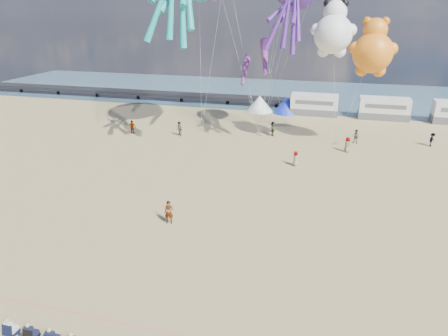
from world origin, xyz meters
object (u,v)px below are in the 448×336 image
standing_person (169,212)px  beachgoer_2 (432,140)px  sandbag_a (202,129)px  beachgoer_4 (273,129)px  tent_blue (286,105)px  sandbag_c (336,143)px  sandbag_e (258,133)px  motorhome_0 (314,105)px  sandbag_b (260,135)px  tent_white (260,103)px  windsock_right (245,71)px  kite_teddy_orange (373,53)px  sandbag_d (288,129)px  windsock_mid (265,57)px  kite_panda (333,34)px  motorhome_1 (384,108)px  beachgoer_6 (295,159)px  beachgoer_7 (356,137)px  beachgoer_1 (179,129)px  beachgoer_0 (347,145)px  beachgoer_3 (132,127)px

standing_person → beachgoer_2: 32.14m
sandbag_a → beachgoer_4: bearing=0.6°
tent_blue → sandbag_c: size_ratio=8.00×
standing_person → sandbag_e: standing_person is taller
motorhome_0 → sandbag_b: (-5.65, -12.33, -1.39)m
tent_white → windsock_right: size_ratio=0.78×
beachgoer_4 → kite_teddy_orange: bearing=-113.2°
sandbag_d → windsock_mid: (-2.69, -4.06, 9.23)m
kite_panda → motorhome_1: bearing=40.6°
sandbag_a → sandbag_e: size_ratio=1.00×
beachgoer_6 → windsock_right: windsock_right is taller
beachgoer_4 → sandbag_b: beachgoer_4 is taller
motorhome_1 → sandbag_d: size_ratio=13.20×
sandbag_e → beachgoer_4: bearing=-5.7°
kite_panda → sandbag_b: bearing=135.2°
motorhome_0 → beachgoer_7: size_ratio=4.04×
sandbag_d → windsock_mid: size_ratio=0.07×
kite_teddy_orange → motorhome_0: bearing=93.5°
beachgoer_1 → sandbag_e: 9.67m
beachgoer_2 → sandbag_d: bearing=115.3°
tent_white → beachgoer_0: bearing=-52.0°
beachgoer_6 → windsock_mid: (-4.78, 8.52, 8.59)m
tent_white → sandbag_a: bearing=-113.5°
tent_blue → kite_panda: 19.64m
beachgoer_1 → windsock_right: bearing=48.9°
standing_person → beachgoer_6: 15.68m
beachgoer_2 → windsock_mid: windsock_mid is taller
beachgoer_1 → sandbag_e: bearing=53.7°
sandbag_d → sandbag_e: size_ratio=1.00×
tent_white → beachgoer_2: tent_white is taller
beachgoer_2 → kite_panda: (-11.72, -3.90, 11.20)m
motorhome_0 → beachgoer_3: (-20.99, -15.60, -0.65)m
tent_blue → beachgoer_6: bearing=-80.9°
motorhome_0 → beachgoer_3: motorhome_0 is taller
windsock_mid → motorhome_1: bearing=29.2°
motorhome_1 → windsock_mid: (-14.83, -12.94, 7.84)m
beachgoer_2 → sandbag_e: (-19.54, -0.30, -0.66)m
windsock_right → beachgoer_7: bearing=-3.3°
beachgoer_0 → beachgoer_7: 3.39m
beachgoer_1 → beachgoer_2: 28.84m
tent_white → standing_person: (-0.10, -35.21, -0.34)m
beachgoer_7 → windsock_right: windsock_right is taller
beachgoer_4 → windsock_mid: (-1.15, -1.01, 8.48)m
beachgoer_6 → windsock_mid: bearing=-154.6°
tent_white → sandbag_b: tent_white is taller
tent_white → sandbag_d: bearing=-58.9°
sandbag_b → sandbag_d: bearing=48.9°
motorhome_1 → sandbag_a: size_ratio=13.20×
beachgoer_4 → sandbag_b: (-1.47, -0.40, -0.75)m
kite_panda → kite_teddy_orange: (4.04, 1.16, -1.80)m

